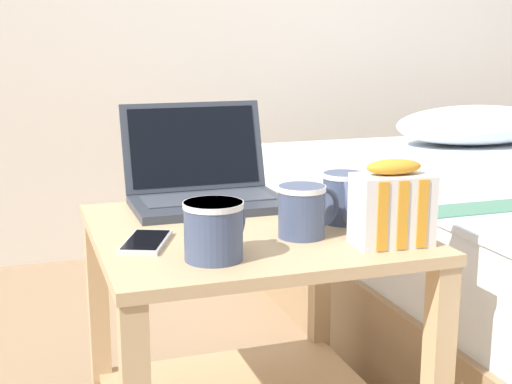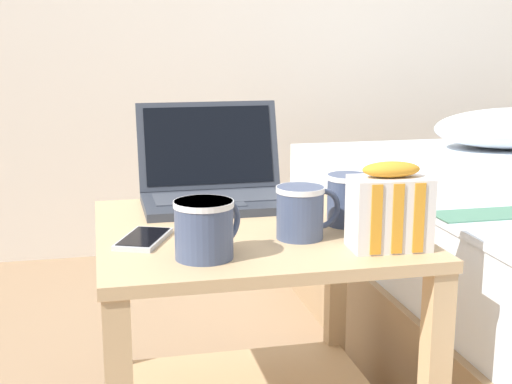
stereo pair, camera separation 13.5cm
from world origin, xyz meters
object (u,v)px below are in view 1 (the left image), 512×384
at_px(mug_front_left, 303,208).
at_px(cell_phone, 146,242).
at_px(mug_front_right, 215,227).
at_px(laptop, 204,184).
at_px(mug_mid_center, 344,195).
at_px(snack_bag, 392,206).

height_order(mug_front_left, cell_phone, mug_front_left).
height_order(mug_front_right, cell_phone, mug_front_right).
height_order(laptop, cell_phone, laptop).
distance_m(mug_mid_center, cell_phone, 0.41).
relative_size(mug_front_left, mug_mid_center, 1.04).
relative_size(laptop, mug_front_left, 2.52).
distance_m(laptop, cell_phone, 0.33).
xyz_separation_m(mug_front_left, mug_mid_center, (0.12, 0.07, 0.00)).
xyz_separation_m(mug_mid_center, snack_bag, (0.02, -0.17, 0.01)).
height_order(mug_front_left, snack_bag, snack_bag).
bearing_deg(cell_phone, mug_front_left, -8.21).
height_order(mug_mid_center, cell_phone, mug_mid_center).
distance_m(laptop, mug_front_right, 0.41).
relative_size(mug_mid_center, cell_phone, 0.81).
bearing_deg(laptop, snack_bag, -60.06).
relative_size(laptop, mug_mid_center, 2.62).
bearing_deg(snack_bag, mug_mid_center, 95.65).
bearing_deg(mug_front_right, mug_front_left, 22.46).
bearing_deg(mug_front_right, laptop, 77.96).
relative_size(laptop, mug_front_right, 2.60).
distance_m(mug_front_left, mug_mid_center, 0.13).
relative_size(mug_front_left, cell_phone, 0.84).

